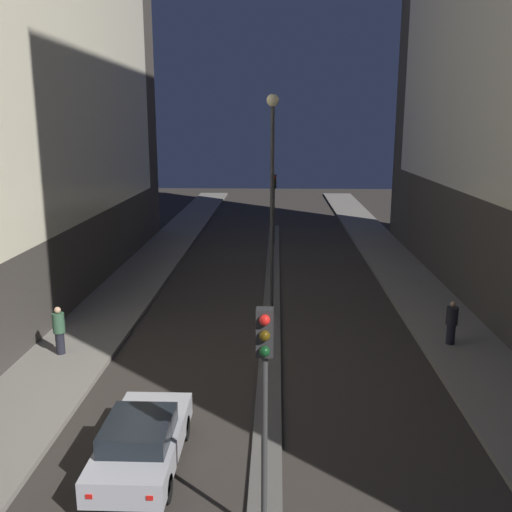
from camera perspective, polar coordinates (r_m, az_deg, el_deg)
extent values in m
cube|color=#F4EAC6|center=(25.59, -19.38, 21.10)|extent=(0.05, 30.98, 16.42)
cube|color=#56544F|center=(26.74, 1.59, -4.23)|extent=(0.76, 38.05, 0.10)
cylinder|color=#383838|center=(11.52, 0.84, -18.56)|extent=(0.12, 0.12, 3.77)
cube|color=#2D2D2D|center=(10.48, 0.88, -7.63)|extent=(0.32, 0.28, 0.90)
sphere|color=red|center=(10.21, 0.87, -6.41)|extent=(0.20, 0.20, 0.20)
sphere|color=#4C380A|center=(10.31, 0.86, -7.99)|extent=(0.20, 0.20, 0.20)
sphere|color=#0F3D19|center=(10.43, 0.85, -9.52)|extent=(0.20, 0.20, 0.20)
cylinder|color=#383838|center=(37.79, 1.79, 3.95)|extent=(0.12, 0.12, 3.77)
cube|color=#2D2D2D|center=(37.48, 1.82, 7.47)|extent=(0.32, 0.28, 0.90)
sphere|color=red|center=(37.27, 1.82, 7.91)|extent=(0.20, 0.20, 0.20)
sphere|color=#4C380A|center=(37.30, 1.81, 7.45)|extent=(0.20, 0.20, 0.20)
sphere|color=#0F3D19|center=(37.33, 1.81, 6.99)|extent=(0.20, 0.20, 0.20)
cylinder|color=#383838|center=(23.83, 1.61, 4.46)|extent=(0.16, 0.16, 8.67)
sphere|color=#F9EAB2|center=(23.57, 1.69, 15.31)|extent=(0.51, 0.51, 0.51)
cube|color=#B2B2B7|center=(14.50, -11.27, -17.90)|extent=(1.78, 4.08, 0.61)
cube|color=black|center=(13.98, -11.67, -16.64)|extent=(1.51, 1.83, 0.47)
cube|color=red|center=(13.01, -16.35, -22.07)|extent=(0.14, 0.04, 0.10)
cube|color=red|center=(12.71, -10.57, -22.67)|extent=(0.14, 0.04, 0.10)
cylinder|color=black|center=(15.89, -12.99, -16.29)|extent=(0.22, 0.64, 0.64)
cylinder|color=black|center=(15.58, -7.21, -16.68)|extent=(0.22, 0.64, 0.64)
cylinder|color=black|center=(13.84, -15.85, -21.33)|extent=(0.22, 0.64, 0.64)
cylinder|color=black|center=(13.48, -9.05, -21.98)|extent=(0.22, 0.64, 0.64)
cylinder|color=black|center=(21.26, -19.00, -8.22)|extent=(0.31, 0.31, 0.79)
cylinder|color=#33563D|center=(21.01, -19.15, -6.33)|extent=(0.41, 0.41, 0.70)
sphere|color=tan|center=(20.87, -19.24, -5.13)|extent=(0.23, 0.23, 0.23)
cylinder|color=black|center=(22.15, 18.89, -7.40)|extent=(0.32, 0.32, 0.74)
cylinder|color=#232328|center=(21.93, 19.03, -5.67)|extent=(0.42, 0.42, 0.66)
sphere|color=tan|center=(21.79, 19.11, -4.58)|extent=(0.22, 0.22, 0.22)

